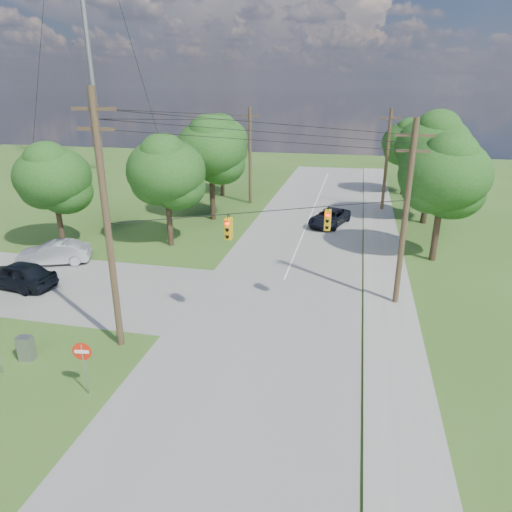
% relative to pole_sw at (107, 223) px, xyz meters
% --- Properties ---
extents(ground, '(140.00, 140.00, 0.00)m').
position_rel_pole_sw_xyz_m(ground, '(4.60, -0.40, -6.23)').
color(ground, '#35581D').
rests_on(ground, ground).
extents(main_road, '(10.00, 100.00, 0.03)m').
position_rel_pole_sw_xyz_m(main_road, '(6.60, 4.60, -6.21)').
color(main_road, gray).
rests_on(main_road, ground).
extents(sidewalk_east, '(2.60, 100.00, 0.12)m').
position_rel_pole_sw_xyz_m(sidewalk_east, '(13.30, 4.60, -6.17)').
color(sidewalk_east, '#A09D95').
rests_on(sidewalk_east, ground).
extents(pole_sw, '(2.00, 0.32, 12.00)m').
position_rel_pole_sw_xyz_m(pole_sw, '(0.00, 0.00, 0.00)').
color(pole_sw, '#4F3F28').
rests_on(pole_sw, ground).
extents(pole_ne, '(2.00, 0.32, 10.50)m').
position_rel_pole_sw_xyz_m(pole_ne, '(13.50, 7.60, -0.76)').
color(pole_ne, '#4F3F28').
rests_on(pole_ne, ground).
extents(pole_north_e, '(2.00, 0.32, 10.00)m').
position_rel_pole_sw_xyz_m(pole_north_e, '(13.50, 29.60, -1.10)').
color(pole_north_e, '#4F3F28').
rests_on(pole_north_e, ground).
extents(pole_north_w, '(2.00, 0.32, 10.00)m').
position_rel_pole_sw_xyz_m(pole_north_w, '(-0.40, 29.60, -1.10)').
color(pole_north_w, '#4F3F28').
rests_on(pole_north_w, ground).
extents(power_lines, '(13.93, 29.62, 4.93)m').
position_rel_pole_sw_xyz_m(power_lines, '(6.10, 11.14, 2.93)').
color(power_lines, black).
rests_on(power_lines, ground).
extents(traffic_signals, '(4.91, 3.27, 1.05)m').
position_rel_pole_sw_xyz_m(traffic_signals, '(7.15, 4.03, -0.73)').
color(traffic_signals, '#E6B10D').
rests_on(traffic_signals, ground).
extents(radio_mast, '(0.70, 0.70, 45.00)m').
position_rel_pole_sw_xyz_m(radio_mast, '(-27.40, 45.60, 16.27)').
color(radio_mast, gray).
rests_on(radio_mast, ground).
extents(tree_w_near, '(6.00, 6.00, 8.40)m').
position_rel_pole_sw_xyz_m(tree_w_near, '(-3.40, 14.60, -0.30)').
color(tree_w_near, '#3F2C1F').
rests_on(tree_w_near, ground).
extents(tree_w_mid, '(6.40, 6.40, 9.22)m').
position_rel_pole_sw_xyz_m(tree_w_mid, '(-2.40, 22.60, 0.35)').
color(tree_w_mid, '#3F2C1F').
rests_on(tree_w_mid, ground).
extents(tree_w_far, '(6.00, 6.00, 8.73)m').
position_rel_pole_sw_xyz_m(tree_w_far, '(-4.40, 32.60, 0.02)').
color(tree_w_far, '#3F2C1F').
rests_on(tree_w_far, ground).
extents(tree_e_near, '(6.20, 6.20, 8.81)m').
position_rel_pole_sw_xyz_m(tree_e_near, '(16.60, 15.60, 0.02)').
color(tree_e_near, '#3F2C1F').
rests_on(tree_e_near, ground).
extents(tree_e_mid, '(6.60, 6.60, 9.64)m').
position_rel_pole_sw_xyz_m(tree_e_mid, '(17.10, 25.60, 0.68)').
color(tree_e_mid, '#3F2C1F').
rests_on(tree_e_mid, ground).
extents(tree_e_far, '(5.80, 5.80, 8.32)m').
position_rel_pole_sw_xyz_m(tree_e_far, '(16.10, 37.60, -0.31)').
color(tree_e_far, '#3F2C1F').
rests_on(tree_e_far, ground).
extents(tree_cross_n, '(5.60, 5.60, 7.91)m').
position_rel_pole_sw_xyz_m(tree_cross_n, '(-11.40, 12.10, -0.63)').
color(tree_cross_n, '#3F2C1F').
rests_on(tree_cross_n, ground).
extents(car_cross_dark, '(5.22, 2.60, 1.71)m').
position_rel_pole_sw_xyz_m(car_cross_dark, '(-9.56, 4.78, -5.34)').
color(car_cross_dark, black).
rests_on(car_cross_dark, cross_road).
extents(car_cross_silver, '(5.23, 3.45, 1.63)m').
position_rel_pole_sw_xyz_m(car_cross_silver, '(-9.86, 8.90, -5.38)').
color(car_cross_silver, silver).
rests_on(car_cross_silver, cross_road).
extents(car_main_north, '(4.00, 5.82, 1.48)m').
position_rel_pole_sw_xyz_m(car_main_north, '(8.60, 22.86, -5.46)').
color(car_main_north, black).
rests_on(car_main_north, main_road).
extents(control_cabinet, '(0.68, 0.51, 1.20)m').
position_rel_pole_sw_xyz_m(control_cabinet, '(-3.58, -2.18, -5.63)').
color(control_cabinet, gray).
rests_on(control_cabinet, ground).
extents(do_not_enter_sign, '(0.80, 0.16, 2.41)m').
position_rel_pole_sw_xyz_m(do_not_enter_sign, '(0.54, -3.83, -4.48)').
color(do_not_enter_sign, gray).
rests_on(do_not_enter_sign, ground).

